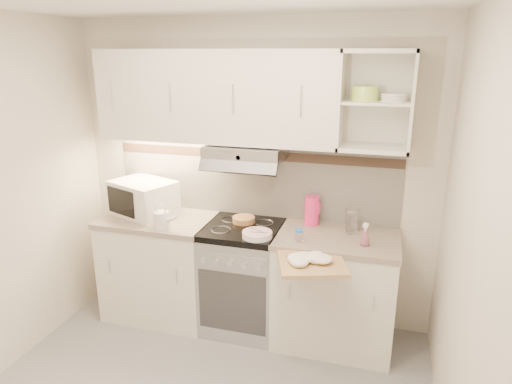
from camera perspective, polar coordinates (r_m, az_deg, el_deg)
room_shell at (r=2.76m, az=-6.37°, el=4.43°), size 3.04×2.84×2.52m
base_cabinet_left at (r=4.10m, az=-11.77°, el=-9.28°), size 0.90×0.60×0.86m
worktop_left at (r=3.93m, az=-12.17°, el=-3.38°), size 0.92×0.62×0.04m
base_cabinet_right at (r=3.70m, az=9.79°, el=-12.22°), size 0.90×0.60×0.86m
worktop_right at (r=3.51m, az=10.16°, el=-5.79°), size 0.92×0.62×0.04m
electric_range at (r=3.83m, az=-1.60°, el=-10.59°), size 0.60×0.60×0.90m
microwave at (r=3.98m, az=-13.90°, el=-0.70°), size 0.61×0.54×0.29m
watering_can at (r=3.66m, az=-11.64°, el=-3.32°), size 0.23×0.12×0.20m
plate_stack at (r=3.42m, az=0.14°, el=-5.32°), size 0.23×0.23×0.05m
bread_loaf at (r=3.72m, az=-1.55°, el=-3.47°), size 0.18×0.18×0.05m
pink_pitcher at (r=3.67m, az=7.03°, el=-2.30°), size 0.13×0.12×0.23m
glass_jar at (r=3.55m, az=11.86°, el=-3.56°), size 0.10×0.10×0.19m
spice_jar at (r=3.36m, az=5.37°, el=-5.38°), size 0.06×0.06×0.09m
spray_bottle at (r=3.35m, az=13.49°, el=-5.40°), size 0.07×0.07×0.18m
cutting_board at (r=3.11m, az=6.99°, el=-8.85°), size 0.54×0.51×0.02m
dish_towel at (r=3.06m, az=6.69°, el=-8.34°), size 0.33×0.30×0.08m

